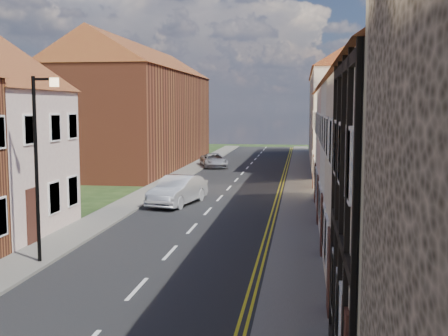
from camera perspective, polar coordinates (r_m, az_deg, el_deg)
name	(u,v)px	position (r m, az deg, el deg)	size (l,w,h in m)	color
road	(208,211)	(27.80, -1.65, -4.42)	(7.00, 90.00, 0.02)	black
pavement_left	(122,208)	(28.85, -10.32, -4.03)	(1.80, 90.00, 0.12)	slate
pavement_right	(298,213)	(27.41, 7.48, -4.52)	(1.80, 90.00, 0.12)	slate
cottage_r_cream_mid	(439,126)	(20.98, 21.03, 3.99)	(8.30, 5.20, 9.00)	white
cottage_r_pink	(410,122)	(26.27, 18.38, 4.44)	(8.30, 6.00, 9.00)	beige
cottage_r_white_far	(391,119)	(31.59, 16.63, 4.76)	(8.30, 5.20, 9.00)	white
cottage_r_cream_far	(378,118)	(36.94, 15.38, 4.97)	(8.30, 6.00, 9.00)	beige
block_right_far	(356,105)	(52.15, 13.25, 6.23)	(8.30, 24.20, 10.50)	beige
block_left_far	(140,105)	(48.94, -8.55, 6.34)	(8.30, 24.20, 10.50)	#612C1C
lamppost	(39,157)	(18.97, -18.32, 1.04)	(0.88, 0.15, 6.00)	black
car_mid	(178,190)	(29.68, -4.71, -2.29)	(1.61, 4.62, 1.52)	silver
car_distant	(214,161)	(47.74, -1.03, 0.76)	(1.97, 4.27, 1.19)	#A7A8AF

